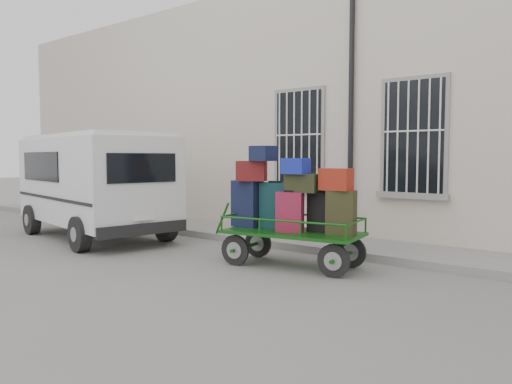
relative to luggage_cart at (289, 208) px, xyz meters
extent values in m
plane|color=slate|center=(-1.22, -0.26, -0.98)|extent=(80.00, 80.00, 0.00)
cube|color=beige|center=(-1.22, 5.24, 2.02)|extent=(24.00, 5.00, 6.00)
cylinder|color=black|center=(-0.27, 2.66, 1.82)|extent=(0.11, 0.11, 5.60)
cube|color=black|center=(-1.62, 2.72, 1.27)|extent=(1.20, 0.08, 2.20)
cube|color=gray|center=(-1.62, 2.70, 0.11)|extent=(1.45, 0.22, 0.12)
cube|color=black|center=(1.08, 2.72, 1.27)|extent=(1.20, 0.08, 2.20)
cube|color=gray|center=(1.08, 2.70, 0.11)|extent=(1.45, 0.22, 0.12)
cube|color=slate|center=(-1.22, 1.94, -0.91)|extent=(24.00, 1.70, 0.15)
cylinder|color=black|center=(-0.74, -0.55, -0.72)|extent=(0.53, 0.14, 0.52)
cylinder|color=gray|center=(-0.74, -0.55, -0.72)|extent=(0.30, 0.14, 0.29)
cylinder|color=black|center=(-0.86, 0.24, -0.72)|extent=(0.53, 0.14, 0.52)
cylinder|color=gray|center=(-0.86, 0.24, -0.72)|extent=(0.30, 0.14, 0.29)
cylinder|color=black|center=(1.02, -0.28, -0.72)|extent=(0.53, 0.14, 0.52)
cylinder|color=gray|center=(1.02, -0.28, -0.72)|extent=(0.30, 0.14, 0.29)
cylinder|color=black|center=(0.90, 0.51, -0.72)|extent=(0.53, 0.14, 0.52)
cylinder|color=gray|center=(0.90, 0.51, -0.72)|extent=(0.30, 0.14, 0.29)
cube|color=#145212|center=(0.08, -0.02, -0.41)|extent=(2.44, 1.39, 0.05)
cylinder|color=#145212|center=(-1.32, -0.24, -0.25)|extent=(0.31, 0.09, 0.59)
cube|color=black|center=(-0.87, -0.07, 0.03)|extent=(0.53, 0.31, 0.83)
cube|color=black|center=(-0.87, -0.07, 0.46)|extent=(0.23, 0.18, 0.03)
cube|color=#0E2D32|center=(-0.33, 0.03, 0.02)|extent=(0.53, 0.27, 0.80)
cube|color=black|center=(-0.33, 0.03, 0.44)|extent=(0.22, 0.15, 0.03)
cube|color=maroon|center=(0.09, -0.12, -0.05)|extent=(0.49, 0.34, 0.67)
cube|color=black|center=(0.09, -0.12, 0.30)|extent=(0.19, 0.13, 0.03)
cube|color=black|center=(0.51, 0.21, -0.05)|extent=(0.45, 0.24, 0.66)
cube|color=black|center=(0.51, 0.21, 0.30)|extent=(0.20, 0.15, 0.03)
cube|color=#2C2C16|center=(0.90, 0.15, -0.02)|extent=(0.50, 0.36, 0.71)
cube|color=black|center=(0.90, 0.15, 0.35)|extent=(0.20, 0.16, 0.03)
cube|color=#521810|center=(-0.72, -0.12, 0.62)|extent=(0.60, 0.53, 0.35)
cube|color=black|center=(0.25, 0.02, 0.43)|extent=(0.59, 0.39, 0.31)
cube|color=maroon|center=(0.82, 0.12, 0.51)|extent=(0.51, 0.28, 0.35)
cube|color=black|center=(-0.45, -0.14, 0.93)|extent=(0.39, 0.34, 0.26)
cube|color=navy|center=(0.17, -0.07, 0.72)|extent=(0.43, 0.37, 0.26)
cube|color=silver|center=(-5.19, -0.31, 0.35)|extent=(4.86, 2.80, 1.87)
cube|color=silver|center=(-5.19, -0.31, 1.32)|extent=(4.62, 2.61, 0.10)
cube|color=black|center=(-7.41, 0.11, 0.71)|extent=(0.51, 1.72, 0.78)
cube|color=black|center=(-5.99, -1.17, 0.66)|extent=(2.25, 0.47, 0.64)
cube|color=black|center=(-2.94, -0.75, 0.66)|extent=(0.31, 1.44, 0.57)
cube|color=black|center=(-2.95, -0.74, -0.54)|extent=(0.46, 1.91, 0.23)
cube|color=white|center=(-2.91, -0.75, -0.30)|extent=(0.11, 0.43, 0.12)
cylinder|color=black|center=(-6.85, -0.97, -0.63)|extent=(0.74, 0.36, 0.71)
cylinder|color=black|center=(-6.49, 0.91, -0.63)|extent=(0.74, 0.36, 0.71)
cylinder|color=black|center=(-3.89, -1.54, -0.63)|extent=(0.74, 0.36, 0.71)
cylinder|color=black|center=(-3.53, 0.34, -0.63)|extent=(0.74, 0.36, 0.71)
camera|label=1|loc=(4.79, -6.92, 0.86)|focal=35.00mm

